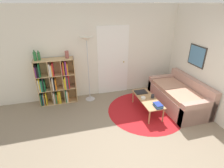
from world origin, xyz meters
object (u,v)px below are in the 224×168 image
object	(u,v)px
bookshelf	(55,83)
vase_on_shelf	(67,55)
bowl	(143,98)
bottle_middle	(39,56)
couch	(180,96)
laptop	(141,92)
coffee_table	(147,100)
floor_lamp	(87,47)
cup	(153,96)
bottle_left	(35,56)

from	to	relation	value
bookshelf	vase_on_shelf	bearing A→B (deg)	0.15
bowl	bottle_middle	xyz separation A→B (m)	(-2.44, 1.10, 0.97)
couch	bowl	xyz separation A→B (m)	(-1.09, 0.00, 0.12)
laptop	coffee_table	bearing A→B (deg)	-84.93
couch	laptop	xyz separation A→B (m)	(-1.01, 0.34, 0.11)
couch	vase_on_shelf	xyz separation A→B (m)	(-2.84, 1.10, 1.08)
floor_lamp	bottle_middle	world-z (taller)	floor_lamp
cup	bottle_middle	distance (m)	3.07
floor_lamp	bottle_middle	distance (m)	1.23
couch	coffee_table	xyz separation A→B (m)	(-0.98, -0.02, 0.06)
bookshelf	coffee_table	bearing A→B (deg)	-26.27
floor_lamp	couch	xyz separation A→B (m)	(2.32, -1.00, -1.27)
bottle_middle	vase_on_shelf	xyz separation A→B (m)	(0.69, -0.00, -0.01)
bookshelf	couch	size ratio (longest dim) A/B	0.74
bottle_middle	vase_on_shelf	size ratio (longest dim) A/B	1.30
coffee_table	cup	distance (m)	0.16
bottle_middle	vase_on_shelf	distance (m)	0.69
coffee_table	bowl	distance (m)	0.13
vase_on_shelf	cup	bearing A→B (deg)	-29.39
floor_lamp	coffee_table	bearing A→B (deg)	-37.07
couch	bowl	bearing A→B (deg)	179.74
bowl	cup	xyz separation A→B (m)	(0.25, -0.03, 0.02)
coffee_table	bookshelf	bearing A→B (deg)	153.73
bookshelf	bowl	size ratio (longest dim) A/B	10.59
bottle_middle	vase_on_shelf	world-z (taller)	bottle_middle
coffee_table	cup	bearing A→B (deg)	-4.95
vase_on_shelf	bottle_middle	bearing A→B (deg)	179.76
bottle_left	laptop	bearing A→B (deg)	-16.13
coffee_table	bowl	size ratio (longest dim) A/B	9.13
cup	bottle_middle	world-z (taller)	bottle_middle
coffee_table	couch	bearing A→B (deg)	0.89
laptop	bookshelf	bearing A→B (deg)	161.07
bowl	bottle_middle	bearing A→B (deg)	155.81
vase_on_shelf	bookshelf	bearing A→B (deg)	-179.85
couch	bottle_left	world-z (taller)	bottle_left
floor_lamp	bottle_middle	bearing A→B (deg)	174.98
vase_on_shelf	bowl	bearing A→B (deg)	-31.98
bookshelf	bottle_middle	xyz separation A→B (m)	(-0.30, 0.00, 0.78)
cup	coffee_table	bearing A→B (deg)	175.05
floor_lamp	vase_on_shelf	size ratio (longest dim) A/B	9.68
bottle_middle	bookshelf	bearing A→B (deg)	-0.76
bowl	bottle_left	distance (m)	2.93
coffee_table	bowl	bearing A→B (deg)	169.65
coffee_table	bottle_middle	size ratio (longest dim) A/B	4.51
vase_on_shelf	couch	bearing A→B (deg)	-21.18
coffee_table	laptop	world-z (taller)	laptop
couch	bottle_left	xyz separation A→B (m)	(-3.62, 1.09, 1.10)
floor_lamp	cup	size ratio (longest dim) A/B	19.90
bookshelf	cup	world-z (taller)	bookshelf
bookshelf	floor_lamp	bearing A→B (deg)	-6.38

